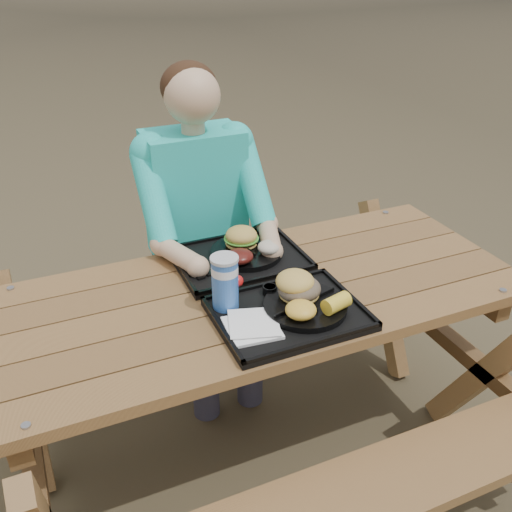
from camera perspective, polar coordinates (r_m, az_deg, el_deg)
name	(u,v)px	position (r m, az deg, el deg)	size (l,w,h in m)	color
ground	(256,449)	(2.39, 0.00, -18.73)	(60.00, 60.00, 0.00)	#999999
picnic_table	(256,376)	(2.13, 0.00, -11.95)	(1.80, 1.49, 0.75)	#999999
tray_near	(288,315)	(1.77, 3.25, -5.89)	(0.45, 0.35, 0.02)	black
tray_far	(240,260)	(2.06, -1.64, -0.39)	(0.45, 0.35, 0.02)	black
plate_near	(305,306)	(1.78, 4.93, -5.02)	(0.26, 0.26, 0.02)	black
plate_far	(246,252)	(2.06, -0.98, 0.38)	(0.26, 0.26, 0.02)	black
napkin_stack	(252,327)	(1.68, -0.40, -7.09)	(0.15, 0.15, 0.02)	white
soda_cup	(225,284)	(1.74, -3.11, -2.78)	(0.08, 0.08, 0.17)	#164DA8
condiment_bbq	(270,290)	(1.84, 1.38, -3.40)	(0.05, 0.05, 0.03)	#330D05
condiment_mustard	(287,284)	(1.87, 3.09, -2.84)	(0.04, 0.04, 0.03)	gold
sandwich	(300,278)	(1.77, 4.39, -2.20)	(0.13, 0.13, 0.13)	gold
mac_cheese	(301,310)	(1.70, 4.51, -5.39)	(0.09, 0.09, 0.05)	yellow
corn_cob	(336,303)	(1.74, 8.04, -4.69)	(0.09, 0.09, 0.05)	yellow
cutlery_far	(197,264)	(2.01, -5.95, -0.84)	(0.03, 0.18, 0.01)	black
burger	(241,232)	(2.07, -1.49, 2.46)	(0.12, 0.12, 0.11)	gold
baked_beans	(239,256)	(1.97, -1.66, -0.04)	(0.10, 0.10, 0.04)	#501410
potato_salad	(269,247)	(2.03, 1.30, 0.87)	(0.08, 0.08, 0.05)	beige
diner	(200,246)	(2.42, -5.66, 1.02)	(0.48, 0.84, 1.28)	teal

